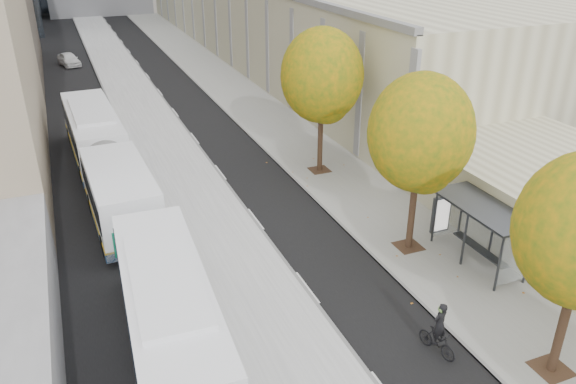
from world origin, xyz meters
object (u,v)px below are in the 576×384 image
bus_shelter (486,215)px  cyclist (438,335)px  distant_car (69,59)px  bus_far (104,156)px

bus_shelter → cyclist: bearing=-141.8°
cyclist → distant_car: bearing=87.5°
bus_far → distant_car: (-0.33, 30.11, -0.96)m
cyclist → distant_car: 48.72m
bus_far → distant_car: bus_far is taller
bus_far → distant_car: 30.13m
cyclist → bus_far: bearing=102.5°
bus_far → cyclist: bearing=-66.8°
distant_car → bus_far: bearing=-102.9°
bus_shelter → cyclist: bus_shelter is taller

